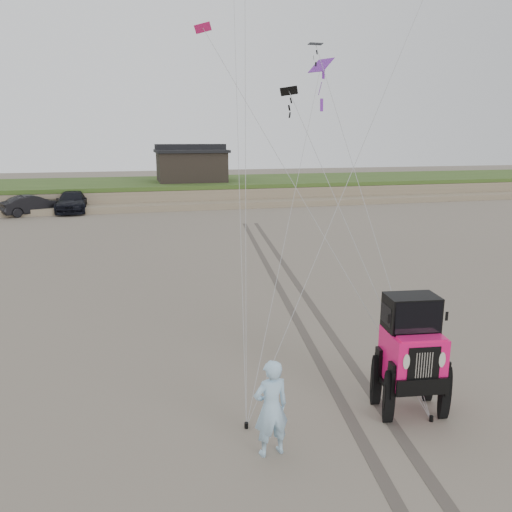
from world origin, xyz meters
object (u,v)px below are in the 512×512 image
Objects in this scene: truck_c at (73,202)px; jeep at (411,368)px; cabin at (191,164)px; truck_b at (34,205)px; man at (271,408)px.

jeep is (9.62, -32.66, 0.21)m from truck_c.
cabin is 1.42× the size of truck_b.
truck_c is at bearing -95.30° from truck_b.
cabin is at bearing -103.65° from man.
man is at bearing 170.75° from truck_b.
truck_c is 1.01× the size of jeep.
cabin is at bearing 29.43° from truck_c.
jeep reaches higher than truck_c.
cabin reaches higher than truck_b.
truck_b is 2.85m from truck_c.
truck_b is (-12.67, -6.34, -2.50)m from cabin.
truck_b is 0.82× the size of truck_c.
cabin is at bearing -88.32° from truck_b.
man is at bearing -95.29° from cabin.
truck_c reaches higher than truck_b.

